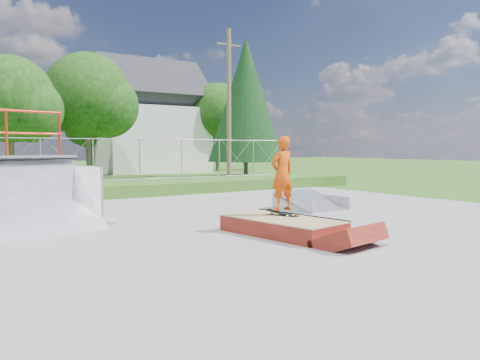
{
  "coord_description": "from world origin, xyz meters",
  "views": [
    {
      "loc": [
        -5.57,
        -8.64,
        1.93
      ],
      "look_at": [
        1.01,
        1.23,
        1.1
      ],
      "focal_mm": 35.0,
      "sensor_mm": 36.0,
      "label": 1
    }
  ],
  "objects_px": {
    "flat_bank_ramp": "(312,201)",
    "skater": "(282,177)",
    "quarter_pipe": "(26,170)",
    "grind_box": "(282,227)"
  },
  "relations": [
    {
      "from": "grind_box",
      "to": "flat_bank_ramp",
      "type": "bearing_deg",
      "value": 30.2
    },
    {
      "from": "flat_bank_ramp",
      "to": "skater",
      "type": "distance_m",
      "value": 4.26
    },
    {
      "from": "flat_bank_ramp",
      "to": "skater",
      "type": "xyz_separation_m",
      "value": [
        -3.25,
        -2.57,
        1.01
      ]
    },
    {
      "from": "quarter_pipe",
      "to": "flat_bank_ramp",
      "type": "height_order",
      "value": "quarter_pipe"
    },
    {
      "from": "grind_box",
      "to": "quarter_pipe",
      "type": "relative_size",
      "value": 1.0
    },
    {
      "from": "quarter_pipe",
      "to": "skater",
      "type": "height_order",
      "value": "quarter_pipe"
    },
    {
      "from": "grind_box",
      "to": "flat_bank_ramp",
      "type": "relative_size",
      "value": 1.59
    },
    {
      "from": "quarter_pipe",
      "to": "grind_box",
      "type": "bearing_deg",
      "value": -49.91
    },
    {
      "from": "grind_box",
      "to": "flat_bank_ramp",
      "type": "height_order",
      "value": "flat_bank_ramp"
    },
    {
      "from": "grind_box",
      "to": "quarter_pipe",
      "type": "xyz_separation_m",
      "value": [
        -4.53,
        3.57,
        1.22
      ]
    }
  ]
}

